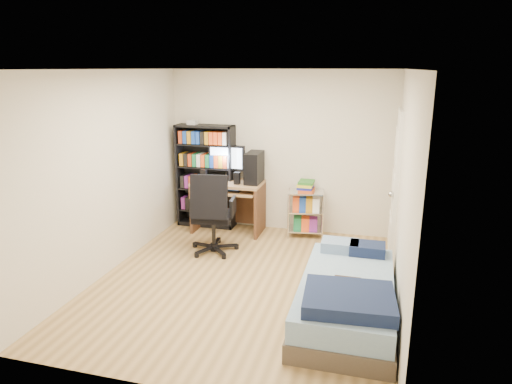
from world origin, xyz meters
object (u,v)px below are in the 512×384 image
(media_shelf, at_px, (206,175))
(bed, at_px, (347,297))
(office_chair, at_px, (213,227))
(computer_desk, at_px, (236,186))

(media_shelf, relative_size, bed, 0.90)
(media_shelf, relative_size, office_chair, 1.48)
(office_chair, relative_size, bed, 0.61)
(bed, bearing_deg, office_chair, 146.31)
(computer_desk, bearing_deg, office_chair, -92.39)
(media_shelf, bearing_deg, office_chair, -64.90)
(media_shelf, bearing_deg, computer_desk, -12.15)
(media_shelf, distance_m, office_chair, 1.27)
(office_chair, height_order, bed, office_chair)
(computer_desk, distance_m, office_chair, 1.01)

